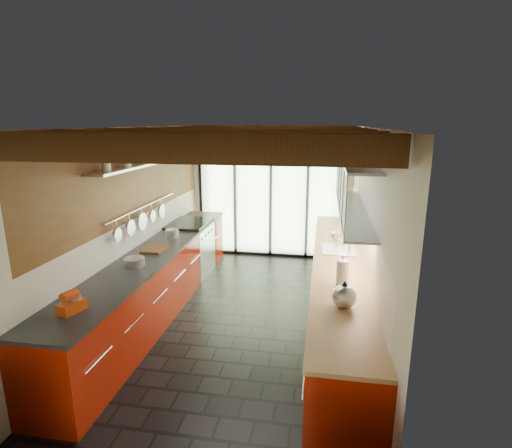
# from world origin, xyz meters

# --- Properties ---
(ground) EXTENTS (5.50, 5.50, 0.00)m
(ground) POSITION_xyz_m (0.00, 0.00, 0.00)
(ground) COLOR black
(ground) RESTS_ON ground
(room_shell) EXTENTS (5.50, 5.50, 5.50)m
(room_shell) POSITION_xyz_m (0.00, 0.00, 1.65)
(room_shell) COLOR silver
(room_shell) RESTS_ON ground
(ceiling_beams) EXTENTS (3.14, 5.06, 4.90)m
(ceiling_beams) POSITION_xyz_m (-0.00, 0.38, 2.46)
(ceiling_beams) COLOR #593316
(ceiling_beams) RESTS_ON ground
(glass_door) EXTENTS (2.95, 0.10, 2.90)m
(glass_door) POSITION_xyz_m (0.00, 2.69, 1.66)
(glass_door) COLOR #C6EAAD
(glass_door) RESTS_ON ground
(left_counter) EXTENTS (0.68, 5.00, 0.92)m
(left_counter) POSITION_xyz_m (-1.28, 0.00, 0.46)
(left_counter) COLOR #961705
(left_counter) RESTS_ON ground
(range_stove) EXTENTS (0.66, 0.90, 0.97)m
(range_stove) POSITION_xyz_m (-1.28, 1.45, 0.47)
(range_stove) COLOR silver
(range_stove) RESTS_ON ground
(right_counter) EXTENTS (0.68, 5.00, 0.92)m
(right_counter) POSITION_xyz_m (1.27, 0.00, 0.46)
(right_counter) COLOR #961705
(right_counter) RESTS_ON ground
(sink_assembly) EXTENTS (0.45, 0.52, 0.43)m
(sink_assembly) POSITION_xyz_m (1.29, 0.40, 0.96)
(sink_assembly) COLOR silver
(sink_assembly) RESTS_ON right_counter
(upper_cabinets_right) EXTENTS (0.34, 3.00, 3.00)m
(upper_cabinets_right) POSITION_xyz_m (1.43, 0.30, 1.85)
(upper_cabinets_right) COLOR silver
(upper_cabinets_right) RESTS_ON ground
(left_wall_fixtures) EXTENTS (0.28, 2.60, 0.96)m
(left_wall_fixtures) POSITION_xyz_m (-1.47, 0.18, 1.85)
(left_wall_fixtures) COLOR silver
(left_wall_fixtures) RESTS_ON ground
(stand_mixer) EXTENTS (0.20, 0.27, 0.22)m
(stand_mixer) POSITION_xyz_m (-1.27, -1.93, 1.01)
(stand_mixer) COLOR #CC4110
(stand_mixer) RESTS_ON left_counter
(pot_large) EXTENTS (0.22, 0.22, 0.13)m
(pot_large) POSITION_xyz_m (-1.27, 0.63, 0.98)
(pot_large) COLOR silver
(pot_large) RESTS_ON left_counter
(pot_small) EXTENTS (0.31, 0.31, 0.10)m
(pot_small) POSITION_xyz_m (-1.27, -0.65, 0.97)
(pot_small) COLOR silver
(pot_small) RESTS_ON left_counter
(cutting_board) EXTENTS (0.28, 0.40, 0.03)m
(cutting_board) POSITION_xyz_m (-1.27, -0.02, 0.94)
(cutting_board) COLOR brown
(cutting_board) RESTS_ON left_counter
(kettle) EXTENTS (0.28, 0.32, 0.28)m
(kettle) POSITION_xyz_m (1.27, -1.39, 1.04)
(kettle) COLOR silver
(kettle) RESTS_ON right_counter
(paper_towel) EXTENTS (0.17, 0.17, 0.36)m
(paper_towel) POSITION_xyz_m (1.27, -0.89, 1.07)
(paper_towel) COLOR white
(paper_towel) RESTS_ON right_counter
(soap_bottle) EXTENTS (0.10, 0.10, 0.18)m
(soap_bottle) POSITION_xyz_m (1.27, 0.89, 1.01)
(soap_bottle) COLOR silver
(soap_bottle) RESTS_ON right_counter
(bowl) EXTENTS (0.24, 0.24, 0.05)m
(bowl) POSITION_xyz_m (1.27, 1.16, 0.94)
(bowl) COLOR silver
(bowl) RESTS_ON right_counter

